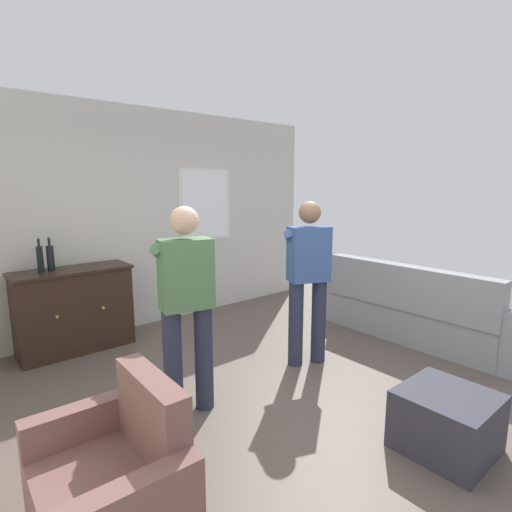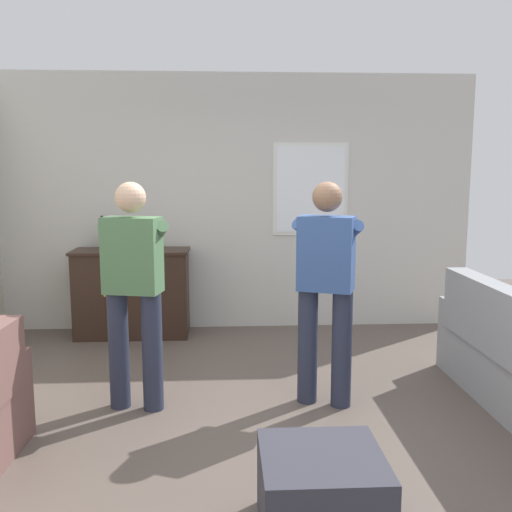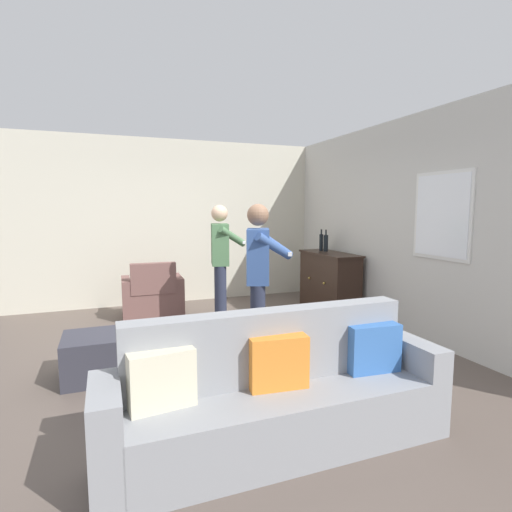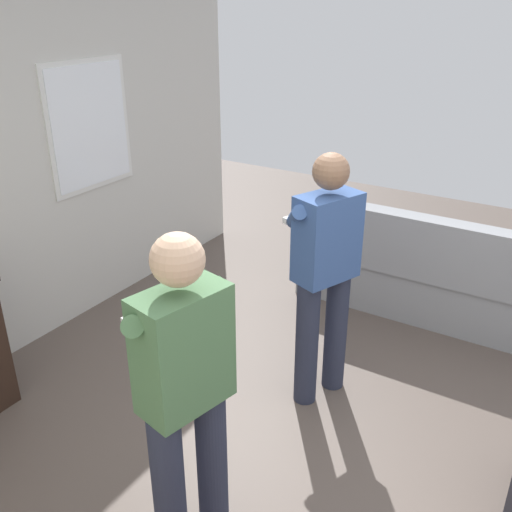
% 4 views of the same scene
% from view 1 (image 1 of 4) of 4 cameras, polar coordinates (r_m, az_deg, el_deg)
% --- Properties ---
extents(ground, '(10.40, 10.40, 0.00)m').
position_cam_1_polar(ground, '(3.74, 5.52, -19.34)').
color(ground, brown).
extents(wall_back_with_window, '(5.20, 0.15, 2.80)m').
position_cam_1_polar(wall_back_with_window, '(5.47, -14.49, 5.27)').
color(wall_back_with_window, beige).
rests_on(wall_back_with_window, ground).
extents(couch, '(0.57, 2.39, 0.93)m').
position_cam_1_polar(couch, '(5.12, 21.33, -7.38)').
color(couch, gray).
rests_on(couch, ground).
extents(armchair, '(0.67, 0.90, 0.85)m').
position_cam_1_polar(armchair, '(2.49, -19.63, -28.95)').
color(armchair, brown).
rests_on(armchair, ground).
extents(sideboard_cabinet, '(1.22, 0.49, 0.93)m').
position_cam_1_polar(sideboard_cabinet, '(4.91, -24.49, -7.00)').
color(sideboard_cabinet, black).
rests_on(sideboard_cabinet, ground).
extents(bottle_wine_green, '(0.07, 0.07, 0.36)m').
position_cam_1_polar(bottle_wine_green, '(4.76, -27.30, -0.22)').
color(bottle_wine_green, black).
rests_on(bottle_wine_green, sideboard_cabinet).
extents(bottle_liquor_amber, '(0.06, 0.06, 0.36)m').
position_cam_1_polar(bottle_liquor_amber, '(4.72, -28.47, -0.33)').
color(bottle_liquor_amber, black).
rests_on(bottle_liquor_amber, sideboard_cabinet).
extents(ottoman, '(0.59, 0.59, 0.42)m').
position_cam_1_polar(ottoman, '(3.29, 25.54, -20.51)').
color(ottoman, '#33333D').
rests_on(ottoman, ground).
extents(person_standing_left, '(0.54, 0.51, 1.68)m').
position_cam_1_polar(person_standing_left, '(3.20, -9.92, -6.32)').
color(person_standing_left, '#282D42').
rests_on(person_standing_left, ground).
extents(person_standing_right, '(0.52, 0.52, 1.68)m').
position_cam_1_polar(person_standing_right, '(4.07, 7.42, -2.70)').
color(person_standing_right, '#282D42').
rests_on(person_standing_right, ground).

